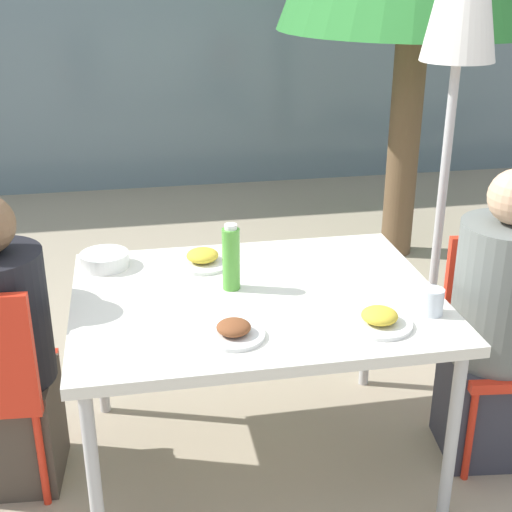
% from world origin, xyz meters
% --- Properties ---
extents(ground_plane, '(24.00, 24.00, 0.00)m').
position_xyz_m(ground_plane, '(0.00, 0.00, 0.00)').
color(ground_plane, tan).
extents(building_facade, '(10.00, 0.20, 3.00)m').
position_xyz_m(building_facade, '(0.00, 3.82, 1.50)').
color(building_facade, slate).
rests_on(building_facade, ground).
extents(dining_table, '(1.31, 1.00, 0.73)m').
position_xyz_m(dining_table, '(0.00, 0.00, 0.67)').
color(dining_table, silver).
rests_on(dining_table, ground).
extents(person_left, '(0.35, 0.35, 1.14)m').
position_xyz_m(person_left, '(-0.90, 0.07, 0.53)').
color(person_left, '#473D33').
rests_on(person_left, ground).
extents(chair_right, '(0.44, 0.44, 0.86)m').
position_xyz_m(chair_right, '(0.96, -0.03, 0.50)').
color(chair_right, red).
rests_on(chair_right, ground).
extents(person_right, '(0.36, 0.36, 1.18)m').
position_xyz_m(person_right, '(0.90, -0.11, 0.55)').
color(person_right, '#383842').
rests_on(person_right, ground).
extents(plate_0, '(0.22, 0.22, 0.06)m').
position_xyz_m(plate_0, '(0.36, -0.31, 0.75)').
color(plate_0, white).
rests_on(plate_0, dining_table).
extents(plate_1, '(0.23, 0.23, 0.06)m').
position_xyz_m(plate_1, '(-0.16, 0.30, 0.75)').
color(plate_1, white).
rests_on(plate_1, dining_table).
extents(plate_2, '(0.20, 0.20, 0.06)m').
position_xyz_m(plate_2, '(-0.13, -0.29, 0.75)').
color(plate_2, white).
rests_on(plate_2, dining_table).
extents(bottle, '(0.06, 0.06, 0.25)m').
position_xyz_m(bottle, '(-0.08, 0.07, 0.85)').
color(bottle, '#51A338').
rests_on(bottle, dining_table).
extents(drinking_cup, '(0.08, 0.08, 0.09)m').
position_xyz_m(drinking_cup, '(0.56, -0.26, 0.77)').
color(drinking_cup, silver).
rests_on(drinking_cup, dining_table).
extents(salad_bowl, '(0.19, 0.19, 0.06)m').
position_xyz_m(salad_bowl, '(-0.54, 0.35, 0.76)').
color(salad_bowl, white).
rests_on(salad_bowl, dining_table).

